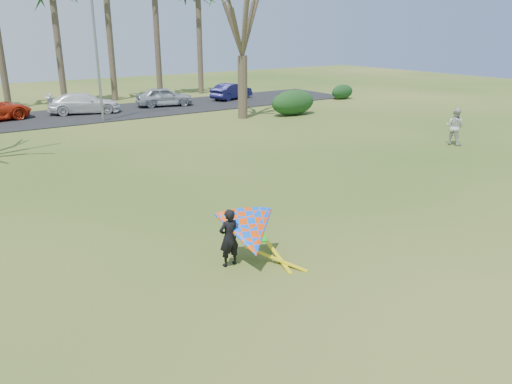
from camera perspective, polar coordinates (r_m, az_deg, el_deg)
ground at (r=13.57m, az=4.84°, el=-6.61°), size 100.00×100.00×0.00m
parking_strip at (r=35.79m, az=-21.64°, el=7.93°), size 46.00×7.00×0.06m
bare_tree_right at (r=32.78m, az=-1.61°, el=19.83°), size 6.27×6.27×9.21m
streetlight at (r=33.03m, az=-17.52°, el=15.37°), size 2.28×0.18×8.00m
hedge_near at (r=34.42m, az=4.25°, el=10.17°), size 3.40×1.54×1.70m
hedge_far at (r=42.83m, az=9.84°, el=11.22°), size 2.15×1.01×1.19m
car_3 at (r=36.66m, az=-19.07°, el=9.57°), size 5.08×3.22×1.37m
car_4 at (r=38.60m, az=-10.46°, el=10.68°), size 4.42×2.55×1.41m
car_5 at (r=41.81m, az=-2.81°, el=11.44°), size 4.16×2.56×1.29m
pedestrian_a at (r=27.32m, az=21.75°, el=6.95°), size 0.88×1.03×1.85m
kite_flyer at (r=12.40m, az=-0.91°, el=-4.78°), size 2.13×2.39×2.02m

